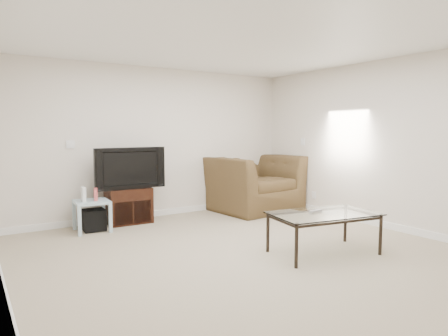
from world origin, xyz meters
TOP-DOWN VIEW (x-y plane):
  - floor at (0.00, 0.00)m, footprint 5.00×5.00m
  - ceiling at (0.00, 0.00)m, footprint 5.00×5.00m
  - wall_back at (0.00, 2.50)m, footprint 5.00×0.02m
  - wall_right at (2.50, 0.00)m, footprint 0.02×5.00m
  - plate_back at (-1.40, 2.49)m, footprint 0.12×0.02m
  - plate_right_switch at (2.49, 1.60)m, footprint 0.02×0.09m
  - plate_right_outlet at (2.49, 1.30)m, footprint 0.02×0.08m
  - tv_stand at (-0.60, 2.28)m, footprint 0.68×0.49m
  - dvd_player at (-0.60, 2.24)m, footprint 0.36×0.26m
  - television at (-0.60, 2.25)m, footprint 1.04×0.22m
  - side_table at (-1.23, 2.05)m, footprint 0.49×0.49m
  - subwoofer at (-1.20, 2.07)m, footprint 0.32×0.32m
  - game_console at (-1.34, 2.04)m, footprint 0.06×0.15m
  - game_case at (-1.17, 2.03)m, footprint 0.07×0.14m
  - recliner at (1.69, 2.05)m, footprint 1.61×1.12m
  - coffee_table at (0.79, -0.52)m, footprint 1.35×0.91m
  - remote at (0.75, -0.42)m, footprint 0.20×0.08m

SIDE VIEW (x-z plane):
  - floor at x=0.00m, z-range 0.00..0.00m
  - subwoofer at x=-1.20m, z-range 0.01..0.31m
  - side_table at x=-1.23m, z-range 0.00..0.45m
  - coffee_table at x=0.79m, z-range 0.00..0.49m
  - tv_stand at x=-0.60m, z-range 0.00..0.56m
  - plate_right_outlet at x=2.49m, z-range 0.24..0.36m
  - dvd_player at x=-0.60m, z-range 0.44..0.49m
  - remote at x=0.75m, z-range 0.49..0.51m
  - game_case at x=-1.17m, z-range 0.45..0.63m
  - game_console at x=-1.34m, z-range 0.45..0.66m
  - recliner at x=1.69m, z-range 0.00..1.33m
  - television at x=-0.60m, z-range 0.56..1.20m
  - wall_back at x=0.00m, z-range 0.00..2.50m
  - wall_right at x=2.50m, z-range 0.00..2.50m
  - plate_back at x=-1.40m, z-range 1.19..1.31m
  - plate_right_switch at x=2.49m, z-range 1.19..1.31m
  - ceiling at x=0.00m, z-range 2.50..2.50m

